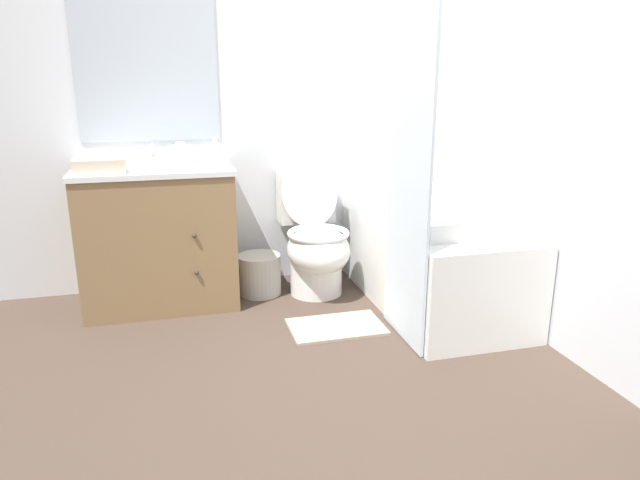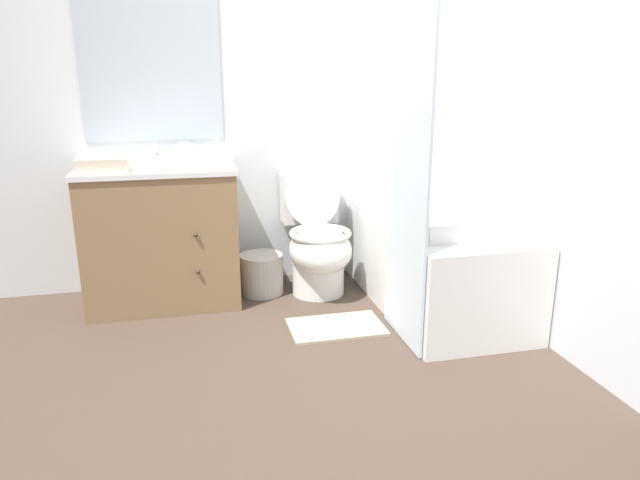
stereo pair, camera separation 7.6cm
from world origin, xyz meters
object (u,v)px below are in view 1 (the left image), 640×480
(toilet, at_px, (315,242))
(soap_dispenser, at_px, (216,152))
(vanity_cabinet, at_px, (159,235))
(wastebasket, at_px, (259,274))
(bath_towel_folded, at_px, (451,230))
(bathtub, at_px, (431,260))
(hand_towel_folded, at_px, (100,166))
(bath_mat, at_px, (336,327))
(tissue_box, at_px, (181,154))
(sink_faucet, at_px, (153,157))

(toilet, height_order, soap_dispenser, soap_dispenser)
(vanity_cabinet, bearing_deg, wastebasket, -1.18)
(bath_towel_folded, bearing_deg, vanity_cabinet, 149.91)
(vanity_cabinet, bearing_deg, bathtub, -15.05)
(hand_towel_folded, relative_size, bath_mat, 0.53)
(soap_dispenser, relative_size, bath_mat, 0.29)
(toilet, height_order, bathtub, toilet)
(wastebasket, height_order, soap_dispenser, soap_dispenser)
(tissue_box, height_order, bath_mat, tissue_box)
(hand_towel_folded, xyz_separation_m, bath_mat, (1.19, -0.48, -0.87))
(toilet, xyz_separation_m, bath_towel_folded, (0.53, -0.78, 0.25))
(toilet, bearing_deg, bathtub, -29.19)
(sink_faucet, xyz_separation_m, toilet, (0.95, -0.24, -0.54))
(toilet, bearing_deg, wastebasket, 170.47)
(tissue_box, bearing_deg, bath_towel_folded, -36.92)
(bathtub, distance_m, tissue_box, 1.65)
(sink_faucet, xyz_separation_m, soap_dispenser, (0.37, -0.13, 0.03))
(sink_faucet, bearing_deg, vanity_cabinet, -90.00)
(sink_faucet, relative_size, bathtub, 0.10)
(bathtub, height_order, bath_towel_folded, bath_towel_folded)
(tissue_box, height_order, bath_towel_folded, tissue_box)
(bath_towel_folded, bearing_deg, soap_dispenser, 141.15)
(tissue_box, height_order, hand_towel_folded, tissue_box)
(wastebasket, relative_size, tissue_box, 2.02)
(vanity_cabinet, relative_size, tissue_box, 6.57)
(soap_dispenser, bearing_deg, vanity_cabinet, -173.81)
(vanity_cabinet, height_order, bath_mat, vanity_cabinet)
(vanity_cabinet, height_order, tissue_box, tissue_box)
(bathtub, height_order, bath_mat, bathtub)
(soap_dispenser, distance_m, bath_mat, 1.26)
(soap_dispenser, relative_size, hand_towel_folded, 0.56)
(bathtub, bearing_deg, vanity_cabinet, 164.95)
(bath_towel_folded, relative_size, bath_mat, 0.62)
(bathtub, relative_size, bath_mat, 2.73)
(bathtub, relative_size, bath_towel_folded, 4.38)
(sink_faucet, distance_m, wastebasket, 0.97)
(soap_dispenser, height_order, hand_towel_folded, soap_dispenser)
(vanity_cabinet, bearing_deg, toilet, -4.31)
(vanity_cabinet, distance_m, toilet, 0.96)
(sink_faucet, bearing_deg, wastebasket, -17.13)
(toilet, distance_m, wastebasket, 0.41)
(sink_faucet, height_order, soap_dispenser, soap_dispenser)
(toilet, xyz_separation_m, soap_dispenser, (-0.58, 0.11, 0.58))
(bathtub, height_order, tissue_box, tissue_box)
(sink_faucet, distance_m, hand_towel_folded, 0.44)
(bathtub, xyz_separation_m, tissue_box, (-1.42, 0.56, 0.62))
(hand_towel_folded, distance_m, bath_towel_folded, 1.90)
(vanity_cabinet, xyz_separation_m, sink_faucet, (-0.00, 0.17, 0.45))
(vanity_cabinet, xyz_separation_m, soap_dispenser, (0.37, 0.04, 0.48))
(toilet, distance_m, hand_towel_folded, 1.34)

